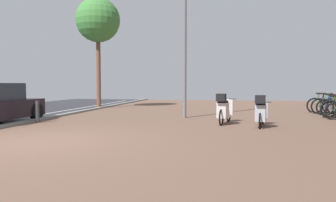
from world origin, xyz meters
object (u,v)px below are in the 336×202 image
Objects in this scene: bicycle_rack_08 at (333,107)px; scooter_near at (261,112)px; lamp_post at (185,24)px; bicycle_rack_09 at (327,106)px; scooter_mid at (224,110)px; street_tree at (98,21)px; bollard_far at (37,112)px; bicycle_rack_10 at (322,105)px.

bicycle_rack_08 is 0.83× the size of scooter_near.
lamp_post reaches higher than bicycle_rack_08.
bicycle_rack_09 is at bearing 24.05° from lamp_post.
scooter_mid is 3.93m from lamp_post.
street_tree is at bearing 138.98° from scooter_mid.
scooter_mid is at bearing -135.55° from bicycle_rack_09.
street_tree is at bearing 169.08° from bicycle_rack_08.
bicycle_rack_09 is at bearing -7.92° from street_tree.
street_tree is at bearing 140.67° from scooter_near.
bollard_far is (-10.77, -5.14, 0.02)m from bicycle_rack_09.
lamp_post reaches higher than scooter_near.
bicycle_rack_09 is at bearing 56.03° from scooter_near.
scooter_mid reaches higher than bicycle_rack_09.
scooter_near is at bearing -128.02° from bicycle_rack_08.
lamp_post reaches higher than street_tree.
bollard_far is at bearing -157.32° from bicycle_rack_08.
bicycle_rack_08 is 0.62m from bicycle_rack_09.
scooter_mid is 10.05m from street_tree.
lamp_post reaches higher than scooter_mid.
lamp_post reaches higher than bicycle_rack_09.
bicycle_rack_10 is 12.18m from bollard_far.
lamp_post is at bearing -151.08° from bicycle_rack_10.
bicycle_rack_08 is 0.80× the size of scooter_mid.
bicycle_rack_10 is at bearing 28.21° from bollard_far.
bicycle_rack_10 reaches higher than bicycle_rack_08.
lamp_post reaches higher than bicycle_rack_10.
bicycle_rack_09 is at bearing 25.52° from bollard_far.
bicycle_rack_10 is 0.83× the size of scooter_near.
bicycle_rack_09 is 0.83× the size of scooter_near.
scooter_mid reaches higher than scooter_near.
bicycle_rack_08 is at bearing 51.98° from scooter_near.
lamp_post is 8.86× the size of bollard_far.
bollard_far is at bearing -151.79° from bicycle_rack_10.
bicycle_rack_10 is 6.69m from scooter_mid.
bicycle_rack_10 is at bearing 48.44° from scooter_mid.
street_tree is (-5.32, 4.26, 1.11)m from lamp_post.
street_tree is (-7.98, 6.54, 4.31)m from scooter_near.
lamp_post is at bearing 27.31° from bollard_far.
lamp_post is (-1.53, 1.71, 3.19)m from scooter_mid.
scooter_near is at bearing -120.67° from bicycle_rack_10.
scooter_mid is at bearing -131.56° from bicycle_rack_10.
scooter_near is 11.18m from street_tree.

